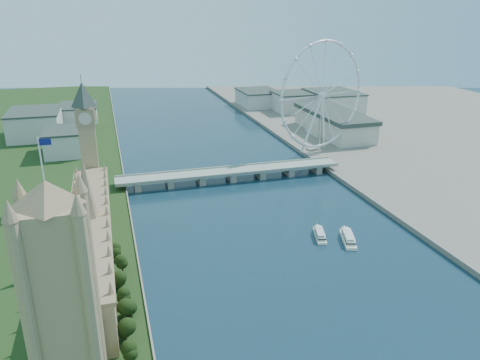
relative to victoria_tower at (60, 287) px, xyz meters
name	(u,v)px	position (x,y,z in m)	size (l,w,h in m)	color
tree_row	(126,352)	(22.00, 11.00, -45.52)	(8.02, 200.02, 19.95)	black
victoria_tower	(60,287)	(0.00, 0.00, 0.00)	(28.16, 28.16, 112.00)	tan
parliament_range	(92,238)	(7.00, 115.00, -36.01)	(24.00, 200.00, 70.00)	tan
big_ben	(86,127)	(7.00, 223.00, 12.08)	(20.02, 20.02, 110.00)	tan
westminster_bridge	(231,173)	(135.00, 245.00, -47.86)	(220.00, 22.00, 9.50)	gray
london_eye	(322,96)	(254.98, 300.08, 13.03)	(113.60, 39.12, 124.30)	silver
county_hall	(332,135)	(310.00, 375.00, -54.49)	(54.00, 144.00, 35.00)	beige
city_skyline	(211,109)	(174.22, 505.08, -37.53)	(505.00, 280.00, 32.00)	beige
tour_boat_near	(320,238)	(165.07, 107.12, -54.49)	(6.97, 27.40, 6.03)	silver
tour_boat_far	(348,241)	(181.95, 95.83, -54.49)	(7.86, 30.70, 6.79)	white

